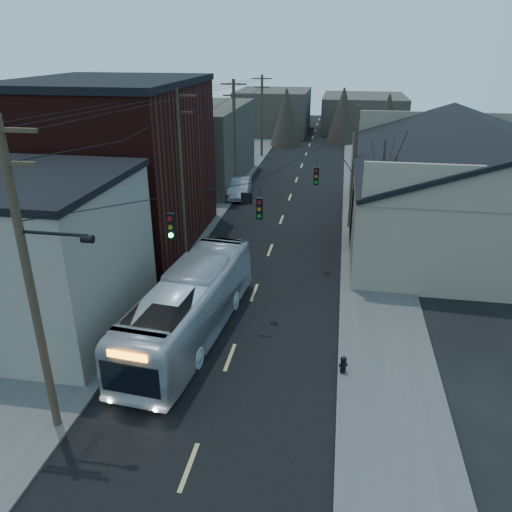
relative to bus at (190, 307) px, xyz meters
The scene contains 14 objects.
road_surface 20.84m from the bus, 84.26° to the left, with size 9.00×110.00×0.02m, color black.
sidewalk_left 21.20m from the bus, 102.07° to the left, with size 4.00×110.00×0.12m, color #474744.
sidewalk_right 22.44m from the bus, 67.48° to the left, with size 4.00×110.00×0.12m, color #474744.
building_clapboard 7.20m from the bus, behind, with size 8.00×8.00×7.00m, color slate.
building_brick 13.75m from the bus, 126.56° to the left, with size 10.00×12.00×10.00m, color black.
building_left_far 27.77m from the bus, 105.54° to the left, with size 9.00×14.00×7.00m, color #38332C.
warehouse 21.79m from the bus, 46.13° to the left, with size 16.16×20.60×7.73m.
building_far_left 55.84m from the bus, 94.03° to the left, with size 10.00×12.00×6.00m, color #38332C.
building_far_right 61.37m from the bus, 81.49° to the left, with size 12.00×14.00×5.00m, color #38332C.
bare_tree 13.86m from the bus, 51.24° to the left, with size 0.40×0.40×7.20m, color black.
utility_lines 15.25m from the bus, 93.99° to the left, with size 11.24×45.28×10.50m.
bus is the anchor object (origin of this frame).
parked_car 22.31m from the bus, 95.72° to the left, with size 1.67×4.78×1.58m, color #94969B.
fire_hydrant 7.06m from the bus, 14.15° to the right, with size 0.35×0.25×0.72m.
Camera 1 is at (4.04, -9.21, 12.24)m, focal length 35.00 mm.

